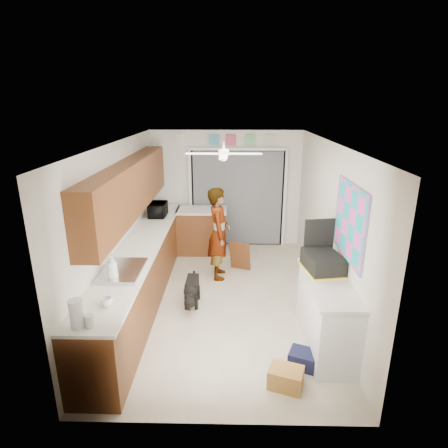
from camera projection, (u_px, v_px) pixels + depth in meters
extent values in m
plane|color=#BEB199|center=(223.00, 298.00, 6.11)|extent=(5.00, 5.00, 0.00)
plane|color=white|center=(223.00, 143.00, 5.33)|extent=(5.00, 5.00, 0.00)
plane|color=silver|center=(226.00, 189.00, 8.09)|extent=(3.20, 0.00, 3.20)
plane|color=silver|center=(217.00, 315.00, 3.34)|extent=(3.20, 0.00, 3.20)
plane|color=silver|center=(120.00, 225.00, 5.75)|extent=(0.00, 5.00, 5.00)
plane|color=silver|center=(328.00, 227.00, 5.69)|extent=(0.00, 5.00, 5.00)
cube|color=brown|center=(143.00, 273.00, 5.99)|extent=(0.60, 4.80, 0.90)
cube|color=white|center=(141.00, 245.00, 5.85)|extent=(0.62, 4.80, 0.04)
cube|color=brown|center=(130.00, 187.00, 5.76)|extent=(0.32, 4.00, 0.80)
cube|color=silver|center=(123.00, 271.00, 4.89)|extent=(0.50, 0.76, 0.06)
cylinder|color=silver|center=(108.00, 264.00, 4.86)|extent=(0.03, 0.03, 0.22)
cube|color=brown|center=(202.00, 232.00, 7.88)|extent=(1.00, 0.60, 0.90)
cube|color=white|center=(201.00, 210.00, 7.73)|extent=(1.04, 0.64, 0.04)
cube|color=black|center=(237.00, 199.00, 8.12)|extent=(2.00, 0.06, 2.10)
cube|color=gray|center=(238.00, 199.00, 8.08)|extent=(1.90, 0.03, 2.05)
cube|color=white|center=(191.00, 199.00, 8.11)|extent=(0.06, 0.04, 2.10)
cube|color=white|center=(285.00, 199.00, 8.07)|extent=(0.06, 0.04, 2.10)
cube|color=white|center=(238.00, 149.00, 7.76)|extent=(2.10, 0.04, 0.06)
cube|color=#469FBC|center=(214.00, 140.00, 7.74)|extent=(0.22, 0.02, 0.22)
cube|color=#C44966|center=(231.00, 140.00, 7.73)|extent=(0.22, 0.02, 0.22)
cube|color=#6DC078|center=(250.00, 140.00, 7.72)|extent=(0.22, 0.02, 0.22)
cube|color=beige|center=(270.00, 140.00, 7.72)|extent=(0.22, 0.02, 0.22)
cube|color=silver|center=(180.00, 140.00, 7.75)|extent=(0.22, 0.02, 0.26)
cube|color=white|center=(326.00, 315.00, 4.80)|extent=(0.50, 1.40, 0.90)
cube|color=white|center=(329.00, 282.00, 4.66)|extent=(0.54, 1.44, 0.04)
cube|color=#EF58BA|center=(350.00, 222.00, 4.61)|extent=(0.03, 1.15, 0.95)
cube|color=white|center=(224.00, 154.00, 5.57)|extent=(1.14, 1.14, 0.24)
imported|color=black|center=(158.00, 210.00, 7.23)|extent=(0.32, 0.47, 0.26)
imported|color=silver|center=(113.00, 267.00, 4.64)|extent=(0.17, 0.17, 0.33)
imported|color=white|center=(107.00, 302.00, 4.06)|extent=(0.17, 0.17, 0.10)
cylinder|color=silver|center=(90.00, 321.00, 3.68)|extent=(0.11, 0.11, 0.13)
cylinder|color=white|center=(76.00, 314.00, 3.66)|extent=(0.17, 0.17, 0.30)
cube|color=black|center=(322.00, 262.00, 4.91)|extent=(0.50, 0.62, 0.24)
cube|color=yellow|center=(322.00, 270.00, 4.94)|extent=(0.53, 0.65, 0.02)
cube|color=black|center=(319.00, 236.00, 5.10)|extent=(0.42, 0.10, 0.50)
cube|color=#AD8136|center=(286.00, 378.00, 4.19)|extent=(0.44, 0.39, 0.23)
cube|color=black|center=(303.00, 359.00, 4.53)|extent=(0.40, 0.37, 0.20)
cube|color=brown|center=(240.00, 256.00, 7.05)|extent=(0.42, 0.27, 0.58)
imported|color=white|center=(219.00, 234.00, 6.63)|extent=(0.42, 0.62, 1.66)
cube|color=black|center=(192.00, 290.00, 5.87)|extent=(0.27, 0.62, 0.49)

